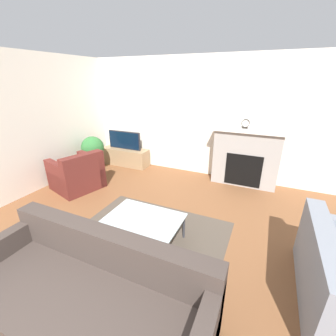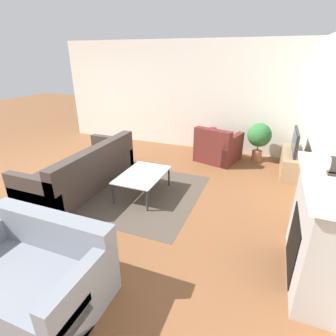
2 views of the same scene
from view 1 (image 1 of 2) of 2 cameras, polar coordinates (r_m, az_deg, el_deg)
wall_back at (r=5.34m, az=9.95°, el=12.24°), size 8.92×0.06×2.70m
wall_left at (r=5.09m, az=-34.71°, el=8.25°), size 0.06×8.01×2.70m
area_rug at (r=3.48m, az=-5.65°, el=-17.68°), size 2.25×1.91×0.00m
fireplace at (r=5.13m, az=19.14°, el=2.85°), size 1.47×0.46×1.24m
tv_stand at (r=6.22m, az=-10.69°, el=2.84°), size 1.28×0.40×0.45m
tv at (r=6.09m, az=-11.00°, el=6.96°), size 0.94×0.06×0.47m
couch_sectional at (r=2.56m, az=-19.79°, el=-28.94°), size 2.36×1.00×0.82m
armchair_by_window at (r=5.13m, az=-21.98°, el=-1.74°), size 1.07×1.08×0.82m
coffee_table at (r=3.25m, az=-6.14°, el=-13.00°), size 1.05×0.71×0.40m
potted_plant at (r=5.84m, az=-18.56°, el=4.60°), size 0.54×0.54×0.90m
mantel_clock at (r=4.97m, az=19.10°, el=10.60°), size 0.16×0.07×0.19m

